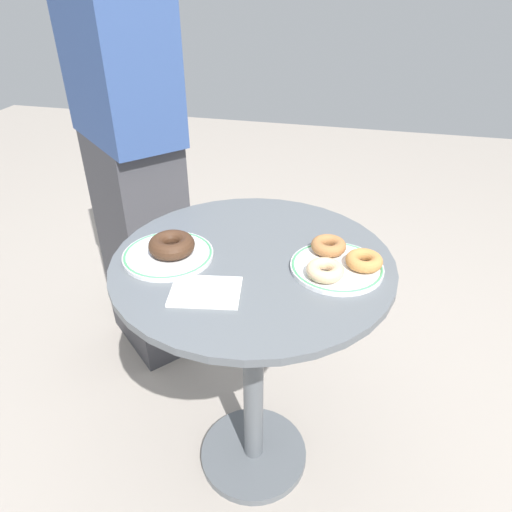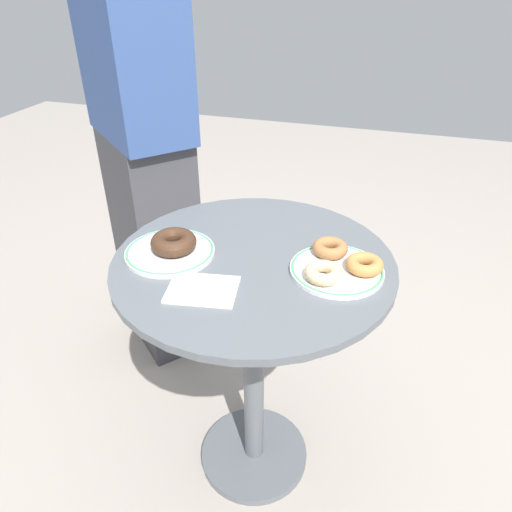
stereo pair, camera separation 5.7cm
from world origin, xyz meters
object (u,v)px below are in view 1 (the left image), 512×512
donut_cinnamon (329,246)px  donut_glazed (325,270)px  paper_napkin (206,292)px  person_figure (130,152)px  plate_left (168,255)px  cafe_table (253,332)px  donut_old_fashioned (364,261)px  donut_chocolate (172,245)px  plate_right (337,266)px

donut_cinnamon → donut_glazed: same height
paper_napkin → person_figure: size_ratio=0.09×
donut_glazed → person_figure: size_ratio=0.05×
plate_left → paper_napkin: bearing=-41.1°
cafe_table → donut_glazed: size_ratio=9.01×
donut_cinnamon → donut_glazed: 0.10m
cafe_table → donut_old_fashioned: donut_old_fashioned is taller
donut_cinnamon → person_figure: person_figure is taller
cafe_table → paper_napkin: paper_napkin is taller
donut_chocolate → donut_old_fashioned: (0.43, 0.04, -0.01)m
donut_chocolate → paper_napkin: size_ratio=0.74×
cafe_table → donut_cinnamon: size_ratio=9.01×
cafe_table → plate_left: bearing=-168.5°
person_figure → donut_glazed: bearing=-35.9°
plate_right → person_figure: size_ratio=0.13×
cafe_table → donut_glazed: donut_glazed is taller
plate_right → donut_chocolate: donut_chocolate is taller
paper_napkin → donut_chocolate: bearing=135.5°
plate_left → donut_glazed: 0.36m
plate_right → plate_left: bearing=-173.5°
cafe_table → paper_napkin: 0.27m
donut_old_fashioned → person_figure: 0.88m
plate_left → person_figure: size_ratio=0.13×
donut_old_fashioned → donut_glazed: 0.10m
donut_old_fashioned → cafe_table: bearing=-177.8°
donut_cinnamon → donut_glazed: size_ratio=1.00×
cafe_table → donut_old_fashioned: 0.35m
plate_left → donut_old_fashioned: 0.44m
donut_chocolate → donut_glazed: 0.35m
plate_right → paper_napkin: plate_right is taller
donut_glazed → donut_cinnamon: bearing=91.9°
donut_chocolate → paper_napkin: bearing=-44.5°
plate_left → donut_cinnamon: donut_cinnamon is taller
donut_glazed → donut_old_fashioned: bearing=36.3°
donut_chocolate → donut_glazed: (0.35, -0.01, -0.01)m
plate_left → donut_cinnamon: size_ratio=2.56×
plate_left → donut_old_fashioned: (0.44, 0.05, 0.02)m
person_figure → cafe_table: bearing=-40.9°
donut_chocolate → person_figure: 0.59m
donut_old_fashioned → plate_left: bearing=-173.7°
person_figure → donut_chocolate: bearing=-55.1°
donut_glazed → paper_napkin: bearing=-156.3°
donut_cinnamon → person_figure: 0.78m
cafe_table → plate_left: size_ratio=3.51×
donut_old_fashioned → paper_napkin: 0.35m
cafe_table → person_figure: person_figure is taller
donut_old_fashioned → paper_napkin: (-0.31, -0.16, -0.02)m
plate_left → donut_chocolate: size_ratio=1.96×
donut_cinnamon → plate_left: bearing=-165.2°
donut_cinnamon → plate_right: bearing=-63.6°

